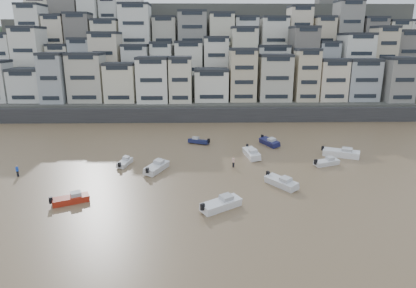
{
  "coord_description": "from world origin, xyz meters",
  "views": [
    {
      "loc": [
        8.46,
        -25.57,
        19.66
      ],
      "look_at": [
        9.65,
        30.0,
        4.0
      ],
      "focal_mm": 32.0,
      "sensor_mm": 36.0,
      "label": 1
    }
  ],
  "objects_px": {
    "boat_h": "(199,141)",
    "boat_i": "(269,141)",
    "boat_e": "(252,152)",
    "boat_f": "(125,162)",
    "boat_c": "(157,166)",
    "boat_j": "(71,198)",
    "boat_d": "(327,161)",
    "boat_a": "(221,203)",
    "boat_b": "(281,181)",
    "boat_g": "(341,152)",
    "person_pink": "(233,162)",
    "person_blue": "(17,171)"
  },
  "relations": [
    {
      "from": "boat_j",
      "to": "boat_g",
      "type": "bearing_deg",
      "value": -2.28
    },
    {
      "from": "boat_j",
      "to": "person_blue",
      "type": "bearing_deg",
      "value": 112.55
    },
    {
      "from": "boat_i",
      "to": "boat_e",
      "type": "bearing_deg",
      "value": -53.56
    },
    {
      "from": "boat_d",
      "to": "boat_j",
      "type": "height_order",
      "value": "boat_j"
    },
    {
      "from": "boat_e",
      "to": "person_pink",
      "type": "xyz_separation_m",
      "value": [
        -3.61,
        -5.3,
        0.02
      ]
    },
    {
      "from": "boat_b",
      "to": "person_blue",
      "type": "bearing_deg",
      "value": -131.33
    },
    {
      "from": "boat_c",
      "to": "boat_f",
      "type": "xyz_separation_m",
      "value": [
        -5.49,
        2.95,
        -0.2
      ]
    },
    {
      "from": "boat_h",
      "to": "boat_j",
      "type": "relative_size",
      "value": 0.94
    },
    {
      "from": "boat_g",
      "to": "person_blue",
      "type": "relative_size",
      "value": 3.81
    },
    {
      "from": "boat_g",
      "to": "boat_d",
      "type": "bearing_deg",
      "value": -107.27
    },
    {
      "from": "boat_a",
      "to": "boat_b",
      "type": "relative_size",
      "value": 1.04
    },
    {
      "from": "boat_g",
      "to": "boat_j",
      "type": "relative_size",
      "value": 1.37
    },
    {
      "from": "person_blue",
      "to": "boat_c",
      "type": "bearing_deg",
      "value": 5.09
    },
    {
      "from": "boat_b",
      "to": "boat_j",
      "type": "distance_m",
      "value": 27.84
    },
    {
      "from": "boat_d",
      "to": "person_blue",
      "type": "relative_size",
      "value": 2.72
    },
    {
      "from": "boat_j",
      "to": "person_pink",
      "type": "height_order",
      "value": "person_pink"
    },
    {
      "from": "boat_a",
      "to": "boat_d",
      "type": "bearing_deg",
      "value": 5.64
    },
    {
      "from": "boat_a",
      "to": "person_pink",
      "type": "height_order",
      "value": "person_pink"
    },
    {
      "from": "boat_c",
      "to": "person_pink",
      "type": "bearing_deg",
      "value": -60.09
    },
    {
      "from": "boat_c",
      "to": "person_blue",
      "type": "distance_m",
      "value": 20.58
    },
    {
      "from": "boat_c",
      "to": "boat_j",
      "type": "relative_size",
      "value": 1.23
    },
    {
      "from": "boat_c",
      "to": "boat_g",
      "type": "bearing_deg",
      "value": -55.52
    },
    {
      "from": "boat_j",
      "to": "boat_a",
      "type": "bearing_deg",
      "value": -32.73
    },
    {
      "from": "boat_c",
      "to": "boat_h",
      "type": "bearing_deg",
      "value": 0.03
    },
    {
      "from": "boat_e",
      "to": "person_pink",
      "type": "distance_m",
      "value": 6.41
    },
    {
      "from": "boat_d",
      "to": "boat_h",
      "type": "xyz_separation_m",
      "value": [
        -20.85,
        13.51,
        -0.03
      ]
    },
    {
      "from": "boat_j",
      "to": "boat_e",
      "type": "bearing_deg",
      "value": 9.87
    },
    {
      "from": "boat_c",
      "to": "boat_g",
      "type": "relative_size",
      "value": 0.89
    },
    {
      "from": "boat_e",
      "to": "boat_f",
      "type": "bearing_deg",
      "value": -87.31
    },
    {
      "from": "boat_g",
      "to": "boat_h",
      "type": "relative_size",
      "value": 1.46
    },
    {
      "from": "boat_e",
      "to": "boat_j",
      "type": "xyz_separation_m",
      "value": [
        -25.09,
        -18.39,
        -0.19
      ]
    },
    {
      "from": "boat_f",
      "to": "boat_i",
      "type": "relative_size",
      "value": 0.8
    },
    {
      "from": "boat_e",
      "to": "boat_h",
      "type": "bearing_deg",
      "value": -141.71
    },
    {
      "from": "boat_d",
      "to": "boat_h",
      "type": "relative_size",
      "value": 1.04
    },
    {
      "from": "boat_h",
      "to": "person_pink",
      "type": "bearing_deg",
      "value": 135.97
    },
    {
      "from": "boat_d",
      "to": "boat_e",
      "type": "xyz_separation_m",
      "value": [
        -11.63,
        4.66,
        0.2
      ]
    },
    {
      "from": "boat_c",
      "to": "boat_f",
      "type": "height_order",
      "value": "boat_c"
    },
    {
      "from": "boat_h",
      "to": "boat_i",
      "type": "relative_size",
      "value": 0.81
    },
    {
      "from": "boat_e",
      "to": "boat_f",
      "type": "xyz_separation_m",
      "value": [
        -21.17,
        -3.95,
        -0.24
      ]
    },
    {
      "from": "boat_a",
      "to": "boat_i",
      "type": "height_order",
      "value": "boat_a"
    },
    {
      "from": "boat_i",
      "to": "person_blue",
      "type": "distance_m",
      "value": 43.73
    },
    {
      "from": "boat_f",
      "to": "boat_j",
      "type": "height_order",
      "value": "boat_j"
    },
    {
      "from": "boat_b",
      "to": "boat_d",
      "type": "bearing_deg",
      "value": 99.3
    },
    {
      "from": "boat_g",
      "to": "person_pink",
      "type": "height_order",
      "value": "boat_g"
    },
    {
      "from": "boat_d",
      "to": "person_blue",
      "type": "xyz_separation_m",
      "value": [
        -47.81,
        -4.06,
        0.23
      ]
    },
    {
      "from": "boat_f",
      "to": "boat_e",
      "type": "bearing_deg",
      "value": -68.03
    },
    {
      "from": "boat_c",
      "to": "boat_h",
      "type": "distance_m",
      "value": 17.02
    },
    {
      "from": "boat_e",
      "to": "boat_f",
      "type": "height_order",
      "value": "boat_e"
    },
    {
      "from": "boat_d",
      "to": "boat_h",
      "type": "bearing_deg",
      "value": 125.31
    },
    {
      "from": "boat_b",
      "to": "boat_g",
      "type": "bearing_deg",
      "value": 100.77
    }
  ]
}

